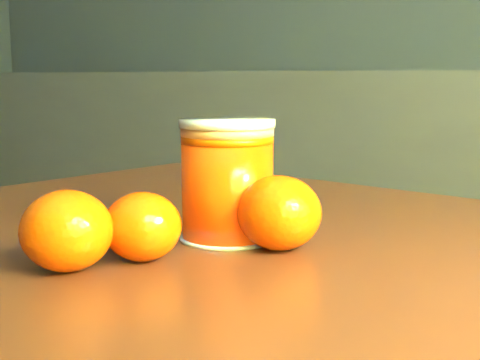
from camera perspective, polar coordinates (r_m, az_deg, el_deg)
The scene contains 5 objects.
kitchen_counter at distance 1.92m, azimuth 3.93°, elevation -4.36°, with size 3.15×0.60×0.90m, color #46474A.
juice_glass at distance 0.56m, azimuth -1.08°, elevation -0.04°, with size 0.08×0.08×0.10m.
orange_front at distance 0.50m, azimuth -8.33°, elevation -3.94°, with size 0.06×0.06×0.05m, color #F24A04.
orange_back at distance 0.53m, azimuth 3.37°, elevation -2.81°, with size 0.07×0.07×0.06m, color #F24A04.
orange_extra at distance 0.49m, azimuth -14.56°, elevation -4.20°, with size 0.07×0.07×0.06m, color #F24A04.
Camera 1 is at (1.04, -0.11, 0.89)m, focal length 50.00 mm.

